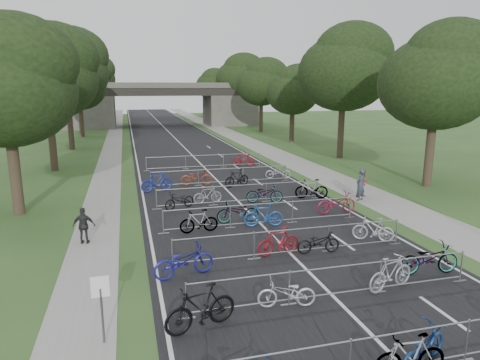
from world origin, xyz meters
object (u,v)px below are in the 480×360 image
(pedestrian_c, at_px, (84,226))
(bike_2, at_px, (423,348))
(overpass_bridge, at_px, (162,105))
(pedestrian_a, at_px, (360,185))
(bike_1, at_px, (410,356))
(park_sign, at_px, (101,297))
(pedestrian_b, at_px, (363,183))

(pedestrian_c, bearing_deg, bike_2, 137.18)
(overpass_bridge, relative_size, pedestrian_a, 16.73)
(bike_1, height_order, bike_2, bike_1)
(bike_2, bearing_deg, pedestrian_c, 14.02)
(pedestrian_a, bearing_deg, bike_2, 34.34)
(bike_2, relative_size, pedestrian_c, 1.18)
(park_sign, height_order, pedestrian_c, park_sign)
(pedestrian_b, relative_size, pedestrian_c, 1.08)
(bike_2, xyz_separation_m, pedestrian_b, (6.96, 14.43, 0.35))
(park_sign, bearing_deg, bike_2, -21.82)
(overpass_bridge, distance_m, pedestrian_c, 55.03)
(pedestrian_b, bearing_deg, pedestrian_c, -179.18)
(pedestrian_c, bearing_deg, pedestrian_a, -158.73)
(pedestrian_a, height_order, pedestrian_c, pedestrian_a)
(overpass_bridge, bearing_deg, bike_2, -89.63)
(pedestrian_b, height_order, pedestrian_c, pedestrian_b)
(pedestrian_a, relative_size, pedestrian_c, 1.20)
(bike_1, height_order, pedestrian_c, pedestrian_c)
(bike_1, distance_m, pedestrian_a, 15.57)
(pedestrian_b, xyz_separation_m, pedestrian_c, (-15.25, -3.93, -0.06))
(bike_1, bearing_deg, pedestrian_c, -139.06)
(pedestrian_c, bearing_deg, park_sign, 106.89)
(park_sign, relative_size, pedestrian_c, 1.18)
(overpass_bridge, distance_m, pedestrian_a, 51.69)
(park_sign, xyz_separation_m, bike_1, (6.70, -3.12, -0.75))
(park_sign, distance_m, bike_1, 7.43)
(overpass_bridge, height_order, pedestrian_a, overpass_bridge)
(bike_1, relative_size, pedestrian_b, 1.03)
(bike_1, bearing_deg, overpass_bridge, -175.05)
(park_sign, distance_m, pedestrian_a, 17.39)
(bike_1, bearing_deg, pedestrian_b, 158.01)
(pedestrian_a, bearing_deg, pedestrian_c, -18.34)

